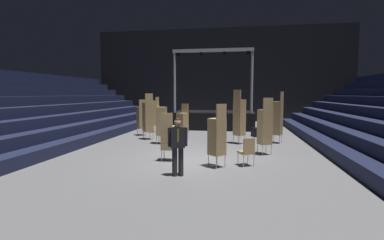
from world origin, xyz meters
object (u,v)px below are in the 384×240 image
(chair_stack_front_left, at_px, (217,136))
(chair_stack_rear_left, at_px, (277,118))
(stage_riser, at_px, (214,119))
(equipment_road_case, at_px, (261,132))
(chair_stack_aisle_left, at_px, (168,137))
(chair_stack_mid_left, at_px, (239,117))
(man_with_tie, at_px, (178,143))
(chair_stack_rear_centre, at_px, (152,116))
(chair_stack_front_right, at_px, (142,117))
(chair_stack_rear_right, at_px, (265,126))
(chair_stack_mid_right, at_px, (183,122))
(chair_stack_mid_centre, at_px, (161,121))
(chair_stack_aisle_right, at_px, (148,117))
(loose_chair_near_man, at_px, (247,150))

(chair_stack_front_left, relative_size, chair_stack_rear_left, 0.83)
(stage_riser, relative_size, equipment_road_case, 6.05)
(chair_stack_aisle_left, bearing_deg, chair_stack_mid_left, 55.71)
(man_with_tie, distance_m, chair_stack_rear_centre, 9.67)
(chair_stack_front_right, bearing_deg, chair_stack_rear_right, -73.83)
(chair_stack_rear_left, bearing_deg, chair_stack_rear_right, -172.99)
(chair_stack_front_left, bearing_deg, chair_stack_mid_left, 33.92)
(chair_stack_mid_right, distance_m, chair_stack_rear_left, 4.61)
(chair_stack_front_left, relative_size, chair_stack_mid_centre, 0.92)
(chair_stack_mid_right, distance_m, equipment_road_case, 4.65)
(chair_stack_front_left, height_order, chair_stack_rear_centre, chair_stack_front_left)
(stage_riser, distance_m, chair_stack_mid_left, 6.28)
(chair_stack_mid_centre, relative_size, chair_stack_rear_centre, 1.13)
(chair_stack_mid_right, distance_m, chair_stack_mid_centre, 1.26)
(chair_stack_rear_left, bearing_deg, chair_stack_mid_right, 116.11)
(man_with_tie, bearing_deg, chair_stack_aisle_left, -85.52)
(chair_stack_aisle_left, distance_m, chair_stack_aisle_right, 4.98)
(chair_stack_mid_left, height_order, chair_stack_aisle_right, chair_stack_mid_left)
(chair_stack_front_left, xyz_separation_m, equipment_road_case, (1.87, 7.10, -0.79))
(chair_stack_front_right, bearing_deg, chair_stack_mid_centre, -94.60)
(chair_stack_aisle_right, bearing_deg, chair_stack_aisle_left, -104.26)
(stage_riser, relative_size, chair_stack_front_right, 2.65)
(chair_stack_front_right, distance_m, chair_stack_rear_centre, 1.46)
(chair_stack_rear_right, bearing_deg, chair_stack_rear_left, 47.15)
(chair_stack_rear_centre, bearing_deg, loose_chair_near_man, -97.60)
(stage_riser, xyz_separation_m, chair_stack_front_left, (1.04, -10.53, 0.38))
(chair_stack_front_right, height_order, chair_stack_rear_centre, chair_stack_front_right)
(chair_stack_front_right, relative_size, chair_stack_mid_left, 0.80)
(equipment_road_case, bearing_deg, chair_stack_mid_right, -149.82)
(chair_stack_mid_left, distance_m, equipment_road_case, 3.02)
(chair_stack_aisle_left, relative_size, chair_stack_aisle_right, 0.72)
(chair_stack_mid_right, relative_size, chair_stack_rear_centre, 0.96)
(chair_stack_front_right, bearing_deg, loose_chair_near_man, -87.90)
(chair_stack_mid_left, distance_m, loose_chair_near_man, 4.30)
(stage_riser, xyz_separation_m, chair_stack_mid_centre, (-1.90, -6.65, 0.46))
(chair_stack_mid_left, height_order, loose_chair_near_man, chair_stack_mid_left)
(stage_riser, relative_size, chair_stack_mid_left, 2.13)
(chair_stack_rear_centre, xyz_separation_m, equipment_road_case, (6.49, -0.69, -0.74))
(loose_chair_near_man, bearing_deg, chair_stack_rear_left, 42.91)
(man_with_tie, relative_size, chair_stack_front_right, 0.83)
(chair_stack_mid_centre, relative_size, loose_chair_near_man, 2.35)
(stage_riser, xyz_separation_m, man_with_tie, (0.01, -11.71, 0.31))
(chair_stack_mid_right, bearing_deg, chair_stack_front_left, 141.61)
(chair_stack_front_left, distance_m, equipment_road_case, 7.39)
(chair_stack_mid_right, xyz_separation_m, chair_stack_rear_left, (4.60, 0.22, 0.29))
(chair_stack_aisle_left, bearing_deg, chair_stack_rear_centre, 109.42)
(chair_stack_mid_right, height_order, equipment_road_case, chair_stack_mid_right)
(chair_stack_front_left, height_order, chair_stack_mid_left, chair_stack_mid_left)
(man_with_tie, relative_size, chair_stack_front_left, 0.83)
(chair_stack_rear_left, relative_size, chair_stack_rear_right, 1.11)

